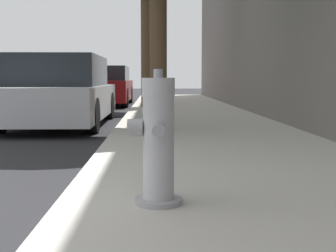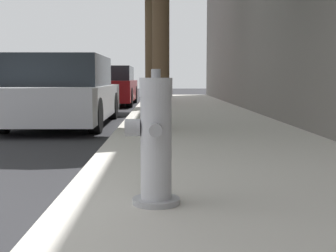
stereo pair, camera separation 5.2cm
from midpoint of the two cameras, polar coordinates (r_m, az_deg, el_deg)
name	(u,v)px [view 2 (the right image)]	position (r m, az deg, el deg)	size (l,w,h in m)	color
sidewalk_slab	(290,227)	(2.90, 15.21, -11.84)	(2.91, 40.00, 0.14)	#B7B2A8
fire_hydrant	(155,143)	(2.95, -1.06, -2.05)	(0.35, 0.36, 0.85)	#97979C
parked_car_near	(64,92)	(9.54, -12.36, 4.02)	(1.80, 4.60, 1.37)	#B7B7BC
parked_car_mid	(109,86)	(16.45, -7.16, 4.82)	(1.82, 4.51, 1.34)	maroon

